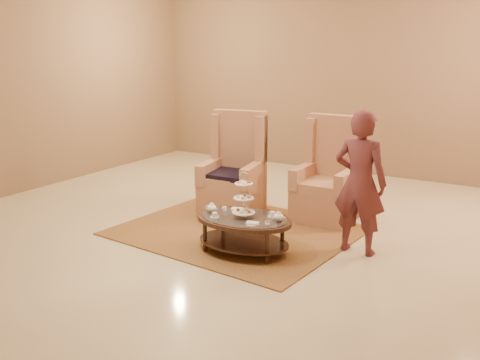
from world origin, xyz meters
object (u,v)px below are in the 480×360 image
Objects in this scene: tea_table at (244,224)px; armchair_right at (328,185)px; armchair_left at (235,179)px; person at (360,183)px.

tea_table is 0.84× the size of armchair_right.
person is (1.94, -0.56, 0.33)m from armchair_left.
person is at bearing -53.53° from armchair_right.
armchair_right is at bearing 8.30° from armchair_left.
tea_table is 0.71× the size of person.
tea_table is 1.67m from armchair_right.
armchair_left is at bearing -14.81° from person.
person reaches higher than armchair_right.
tea_table is at bearing -65.14° from armchair_left.
armchair_right is (0.34, 1.63, 0.12)m from tea_table.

